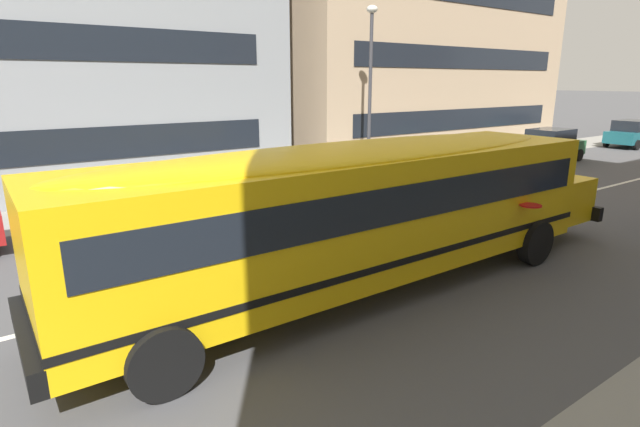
{
  "coord_description": "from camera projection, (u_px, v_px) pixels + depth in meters",
  "views": [
    {
      "loc": [
        -9.54,
        -8.63,
        3.95
      ],
      "look_at": [
        -3.97,
        -0.87,
        1.38
      ],
      "focal_mm": 27.69,
      "sensor_mm": 36.0,
      "label": 1
    }
  ],
  "objects": [
    {
      "name": "street_lamp",
      "position": [
        371.0,
        71.0,
        19.81
      ],
      "size": [
        0.44,
        0.44,
        6.8
      ],
      "color": "#38383D",
      "rests_on": "ground_plane"
    },
    {
      "name": "lane_centreline",
      "position": [
        422.0,
        234.0,
        13.17
      ],
      "size": [
        110.0,
        0.16,
        0.01
      ],
      "primitive_type": "cube",
      "color": "silver",
      "rests_on": "ground_plane"
    },
    {
      "name": "ground_plane",
      "position": [
        421.0,
        234.0,
        13.17
      ],
      "size": [
        400.0,
        400.0,
        0.0
      ],
      "primitive_type": "plane",
      "color": "#4C4C4F"
    },
    {
      "name": "parked_car_green_mid_block",
      "position": [
        551.0,
        145.0,
        24.75
      ],
      "size": [
        3.97,
        2.01,
        1.64
      ],
      "rotation": [
        0.0,
        0.0,
        0.04
      ],
      "color": "#236038",
      "rests_on": "ground_plane"
    },
    {
      "name": "school_bus",
      "position": [
        366.0,
        204.0,
        9.37
      ],
      "size": [
        12.76,
        3.05,
        2.85
      ],
      "rotation": [
        0.0,
        0.0,
        -0.01
      ],
      "color": "yellow",
      "rests_on": "ground_plane"
    },
    {
      "name": "apartment_block_far_centre",
      "position": [
        405.0,
        34.0,
        29.51
      ],
      "size": [
        18.51,
        9.43,
        13.3
      ],
      "color": "tan",
      "rests_on": "ground_plane"
    },
    {
      "name": "sidewalk_far",
      "position": [
        275.0,
        186.0,
        19.15
      ],
      "size": [
        120.0,
        3.0,
        0.01
      ],
      "primitive_type": "cube",
      "color": "gray",
      "rests_on": "ground_plane"
    },
    {
      "name": "parked_car_teal_by_hydrant",
      "position": [
        632.0,
        133.0,
        30.2
      ],
      "size": [
        3.93,
        1.93,
        1.64
      ],
      "rotation": [
        0.0,
        0.0,
        0.02
      ],
      "color": "#195B66",
      "rests_on": "ground_plane"
    }
  ]
}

